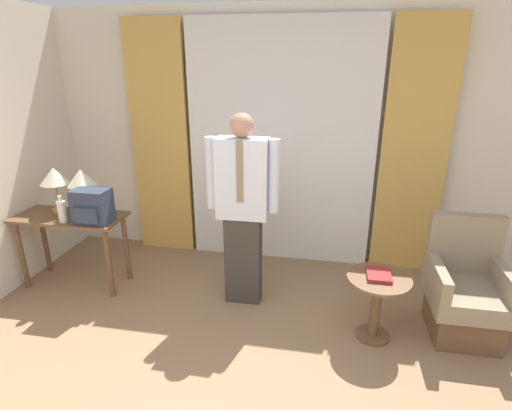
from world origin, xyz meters
TOP-DOWN VIEW (x-y plane):
  - wall_back at (0.00, 2.96)m, footprint 10.00×0.06m
  - curtain_sheer_center at (0.00, 2.83)m, footprint 1.98×0.06m
  - curtain_drape_left at (-1.35, 2.83)m, footprint 0.65×0.06m
  - curtain_drape_right at (1.35, 2.83)m, footprint 0.65×0.06m
  - desk at (-1.94, 1.87)m, footprint 1.05×0.46m
  - table_lamp_left at (-2.08, 1.95)m, footprint 0.27×0.27m
  - table_lamp_right at (-1.80, 1.95)m, footprint 0.27×0.27m
  - bottle_near_edge at (-1.89, 1.72)m, footprint 0.08×0.08m
  - backpack at (-1.61, 1.77)m, footprint 0.33×0.24m
  - person at (-0.21, 1.88)m, footprint 0.65×0.22m
  - armchair at (1.68, 1.75)m, footprint 0.58×0.64m
  - side_table at (0.96, 1.53)m, footprint 0.50×0.50m
  - book at (0.96, 1.55)m, footprint 0.19×0.24m

SIDE VIEW (x-z plane):
  - armchair at x=1.68m, z-range -0.14..0.84m
  - side_table at x=0.96m, z-range 0.10..0.66m
  - book at x=0.96m, z-range 0.56..0.59m
  - desk at x=-1.94m, z-range 0.23..0.97m
  - bottle_near_edge at x=-1.89m, z-range 0.72..0.98m
  - backpack at x=-1.61m, z-range 0.74..1.06m
  - person at x=-0.21m, z-range 0.08..1.84m
  - table_lamp_left at x=-2.08m, z-range 0.87..1.32m
  - table_lamp_right at x=-1.80m, z-range 0.87..1.32m
  - curtain_sheer_center at x=0.00m, z-range 0.00..2.58m
  - curtain_drape_left at x=-1.35m, z-range 0.00..2.58m
  - curtain_drape_right at x=1.35m, z-range 0.00..2.58m
  - wall_back at x=0.00m, z-range 0.00..2.70m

